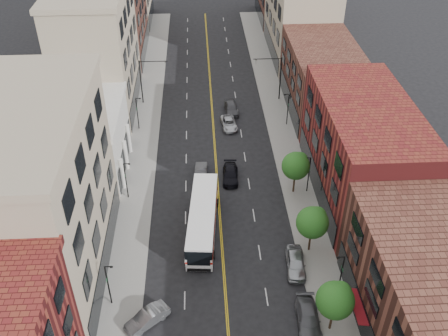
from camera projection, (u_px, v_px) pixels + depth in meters
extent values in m
cube|color=gray|center=(143.00, 147.00, 69.84)|extent=(4.00, 110.00, 0.15)
cube|color=gray|center=(285.00, 143.00, 70.73)|extent=(4.00, 110.00, 0.15)
cube|color=tan|center=(41.00, 201.00, 46.52)|extent=(10.00, 22.00, 18.00)
cube|color=silver|center=(83.00, 141.00, 63.98)|extent=(10.00, 14.00, 8.00)
cube|color=tan|center=(97.00, 51.00, 74.74)|extent=(10.00, 20.00, 18.00)
cube|color=#552B22|center=(115.00, 15.00, 91.74)|extent=(10.00, 20.00, 15.00)
cube|color=#552B22|center=(443.00, 328.00, 39.92)|extent=(10.00, 26.00, 10.00)
cube|color=maroon|center=(362.00, 150.00, 58.67)|extent=(10.00, 22.00, 12.00)
cube|color=#552B22|center=(323.00, 79.00, 76.19)|extent=(10.00, 20.00, 10.00)
cube|color=tan|center=(300.00, 18.00, 91.94)|extent=(10.00, 22.00, 14.00)
cylinder|color=black|center=(331.00, 319.00, 44.92)|extent=(0.22, 0.22, 2.50)
sphere|color=#1F5317|center=(335.00, 300.00, 43.36)|extent=(3.40, 3.40, 3.40)
sphere|color=#1F5317|center=(340.00, 293.00, 43.41)|extent=(2.04, 2.04, 2.04)
cylinder|color=black|center=(310.00, 241.00, 52.98)|extent=(0.22, 0.22, 2.50)
sphere|color=#1F5317|center=(312.00, 223.00, 51.42)|extent=(3.40, 3.40, 3.40)
sphere|color=#1F5317|center=(317.00, 216.00, 51.47)|extent=(2.04, 2.04, 2.04)
cylinder|color=black|center=(294.00, 183.00, 61.05)|extent=(0.22, 0.22, 2.50)
sphere|color=#1F5317|center=(296.00, 166.00, 59.49)|extent=(3.40, 3.40, 3.40)
sphere|color=#1F5317|center=(300.00, 160.00, 59.53)|extent=(2.04, 2.04, 2.04)
cylinder|color=black|center=(108.00, 285.00, 46.51)|extent=(0.14, 0.14, 5.00)
cylinder|color=black|center=(108.00, 267.00, 45.05)|extent=(0.70, 0.10, 0.10)
cube|color=black|center=(111.00, 267.00, 45.09)|extent=(0.28, 0.14, 0.14)
cube|color=#19592D|center=(107.00, 279.00, 45.97)|extent=(0.04, 0.55, 0.35)
cylinder|color=black|center=(126.00, 181.00, 59.40)|extent=(0.14, 0.14, 5.00)
cylinder|color=black|center=(127.00, 164.00, 57.94)|extent=(0.70, 0.10, 0.10)
cube|color=black|center=(129.00, 164.00, 57.99)|extent=(0.28, 0.14, 0.14)
cube|color=#19592D|center=(125.00, 175.00, 58.87)|extent=(0.04, 0.55, 0.35)
cylinder|color=black|center=(137.00, 114.00, 72.30)|extent=(0.14, 0.14, 5.00)
cylinder|color=black|center=(138.00, 98.00, 70.84)|extent=(0.70, 0.10, 0.10)
cube|color=black|center=(140.00, 99.00, 70.88)|extent=(0.28, 0.14, 0.14)
cube|color=#19592D|center=(137.00, 108.00, 71.77)|extent=(0.04, 0.55, 0.35)
cylinder|color=black|center=(341.00, 275.00, 47.49)|extent=(0.14, 0.14, 5.00)
cylinder|color=black|center=(341.00, 257.00, 45.99)|extent=(0.70, 0.10, 0.10)
cube|color=black|center=(338.00, 258.00, 46.01)|extent=(0.28, 0.14, 0.14)
cube|color=#19592D|center=(342.00, 269.00, 46.95)|extent=(0.04, 0.55, 0.35)
cylinder|color=black|center=(309.00, 175.00, 60.38)|extent=(0.14, 0.14, 5.00)
cylinder|color=black|center=(308.00, 158.00, 58.89)|extent=(0.70, 0.10, 0.10)
cube|color=black|center=(306.00, 158.00, 58.91)|extent=(0.28, 0.14, 0.14)
cube|color=#19592D|center=(309.00, 169.00, 59.85)|extent=(0.04, 0.55, 0.35)
cylinder|color=black|center=(288.00, 109.00, 73.28)|extent=(0.14, 0.14, 5.00)
cylinder|color=black|center=(287.00, 94.00, 71.79)|extent=(0.70, 0.10, 0.10)
cube|color=black|center=(285.00, 95.00, 71.81)|extent=(0.28, 0.14, 0.14)
cube|color=#19592D|center=(288.00, 104.00, 72.75)|extent=(0.04, 0.55, 0.35)
cylinder|color=black|center=(141.00, 82.00, 78.10)|extent=(0.18, 0.18, 7.20)
cylinder|color=black|center=(153.00, 61.00, 76.19)|extent=(4.40, 0.12, 0.12)
imported|color=black|center=(165.00, 64.00, 76.51)|extent=(0.15, 0.18, 0.90)
cylinder|color=black|center=(280.00, 79.00, 79.08)|extent=(0.18, 0.18, 7.20)
cylinder|color=black|center=(268.00, 59.00, 76.98)|extent=(4.40, 0.12, 0.12)
imported|color=black|center=(256.00, 61.00, 77.13)|extent=(0.15, 0.18, 0.90)
cube|color=white|center=(203.00, 219.00, 55.30)|extent=(3.83, 12.89, 3.07)
cube|color=black|center=(203.00, 214.00, 54.86)|extent=(3.87, 12.94, 1.11)
cube|color=red|center=(203.00, 221.00, 55.49)|extent=(3.87, 12.94, 0.23)
cube|color=black|center=(199.00, 260.00, 50.00)|extent=(2.33, 0.26, 1.69)
cylinder|color=black|center=(187.00, 254.00, 52.65)|extent=(0.38, 1.04, 1.02)
cylinder|color=black|center=(214.00, 255.00, 52.58)|extent=(0.38, 1.04, 1.02)
cylinder|color=black|center=(194.00, 203.00, 59.48)|extent=(0.38, 1.04, 1.02)
cylinder|color=black|center=(217.00, 203.00, 59.41)|extent=(0.38, 1.04, 1.02)
imported|color=gray|center=(147.00, 318.00, 45.84)|extent=(4.36, 3.92, 1.44)
imported|color=#545459|center=(308.00, 319.00, 45.77)|extent=(2.32, 5.21, 1.49)
imported|color=#A4A8AC|center=(296.00, 263.00, 51.24)|extent=(2.31, 4.93, 1.63)
imported|color=#46474B|center=(201.00, 171.00, 64.17)|extent=(1.74, 4.41, 1.43)
imported|color=black|center=(230.00, 174.00, 63.68)|extent=(2.20, 4.91, 1.40)
imported|color=#B6B8BE|center=(229.00, 123.00, 73.97)|extent=(2.59, 4.82, 1.29)
imported|color=#444449|center=(231.00, 108.00, 77.40)|extent=(2.26, 4.90, 1.63)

